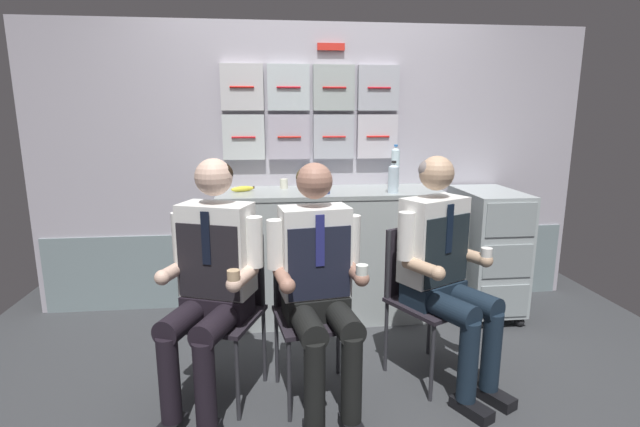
{
  "coord_description": "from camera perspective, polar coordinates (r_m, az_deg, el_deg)",
  "views": [
    {
      "loc": [
        -0.35,
        -2.21,
        1.49
      ],
      "look_at": [
        -0.07,
        0.35,
        0.94
      ],
      "focal_mm": 26.27,
      "sensor_mm": 36.0,
      "label": 1
    }
  ],
  "objects": [
    {
      "name": "galley_counter",
      "position": [
        3.49,
        1.3,
        -4.93
      ],
      "size": [
        1.61,
        0.53,
        0.95
      ],
      "color": "#A6AFAE",
      "rests_on": "ground"
    },
    {
      "name": "crew_member_left",
      "position": [
        2.42,
        -13.22,
        -7.18
      ],
      "size": [
        0.55,
        0.68,
        1.28
      ],
      "color": "black",
      "rests_on": "ground"
    },
    {
      "name": "water_bottle_blue_cap",
      "position": [
        3.59,
        9.15,
        5.65
      ],
      "size": [
        0.06,
        0.06,
        0.32
      ],
      "color": "silver",
      "rests_on": "galley_counter"
    },
    {
      "name": "folding_chair_left",
      "position": [
        2.62,
        -11.39,
        -9.76
      ],
      "size": [
        0.52,
        0.52,
        0.86
      ],
      "color": "#2D2D33",
      "rests_on": "ground"
    },
    {
      "name": "paper_cup_tan",
      "position": [
        3.53,
        -0.95,
        3.94
      ],
      "size": [
        0.06,
        0.06,
        0.08
      ],
      "color": "navy",
      "rests_on": "galley_counter"
    },
    {
      "name": "espresso_cup_small",
      "position": [
        3.48,
        -4.42,
        3.68
      ],
      "size": [
        0.06,
        0.06,
        0.07
      ],
      "color": "silver",
      "rests_on": "galley_counter"
    },
    {
      "name": "crew_member_near_trolley",
      "position": [
        2.64,
        14.87,
        -5.76
      ],
      "size": [
        0.58,
        0.68,
        1.28
      ],
      "color": "black",
      "rests_on": "ground"
    },
    {
      "name": "galley_bulkhead",
      "position": [
        3.63,
        -0.76,
        5.37
      ],
      "size": [
        4.2,
        0.14,
        2.15
      ],
      "color": "#B5B0BC",
      "rests_on": "ground"
    },
    {
      "name": "snack_banana",
      "position": [
        3.37,
        -9.41,
        2.98
      ],
      "size": [
        0.17,
        0.1,
        0.04
      ],
      "color": "yellow",
      "rests_on": "galley_counter"
    },
    {
      "name": "coffee_cup_spare",
      "position": [
        3.24,
        0.64,
        3.19
      ],
      "size": [
        0.07,
        0.07,
        0.08
      ],
      "color": "navy",
      "rests_on": "galley_counter"
    },
    {
      "name": "water_bottle_tall",
      "position": [
        3.3,
        8.93,
        4.3
      ],
      "size": [
        0.07,
        0.07,
        0.22
      ],
      "color": "silver",
      "rests_on": "galley_counter"
    },
    {
      "name": "folding_chair_near_trolley",
      "position": [
        2.79,
        12.18,
        -8.38
      ],
      "size": [
        0.54,
        0.54,
        0.86
      ],
      "color": "#2D2D33",
      "rests_on": "ground"
    },
    {
      "name": "ground",
      "position": [
        2.71,
        2.41,
        -22.01
      ],
      "size": [
        4.8,
        4.8,
        0.04
      ],
      "primitive_type": "cube",
      "color": "#36383B"
    },
    {
      "name": "crew_member_center",
      "position": [
        2.35,
        -0.12,
        -7.79
      ],
      "size": [
        0.49,
        0.63,
        1.26
      ],
      "color": "black",
      "rests_on": "ground"
    },
    {
      "name": "folding_chair_center",
      "position": [
        2.56,
        -1.07,
        -10.04
      ],
      "size": [
        0.46,
        0.46,
        0.86
      ],
      "color": "#2D2D33",
      "rests_on": "ground"
    },
    {
      "name": "service_trolley",
      "position": [
        3.73,
        19.6,
        -4.05
      ],
      "size": [
        0.4,
        0.65,
        0.94
      ],
      "color": "black",
      "rests_on": "ground"
    }
  ]
}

